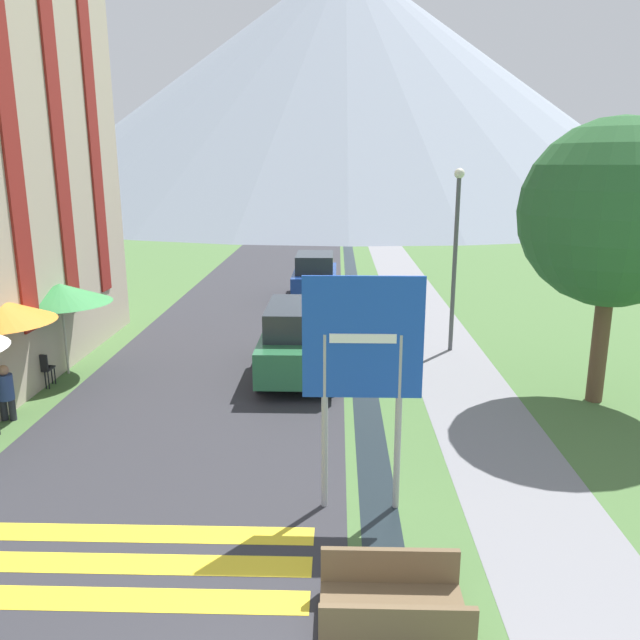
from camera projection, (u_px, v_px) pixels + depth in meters
name	position (u px, v px, depth m)	size (l,w,h in m)	color
ground_plane	(324.00, 300.00, 24.48)	(160.00, 160.00, 0.00)	#476B38
road	(282.00, 261.00, 34.24)	(6.40, 60.00, 0.01)	#2D2D33
footpath	(393.00, 261.00, 34.07)	(2.20, 60.00, 0.01)	slate
drainage_channel	(350.00, 261.00, 34.14)	(0.60, 60.00, 0.00)	black
crosswalk_marking	(110.00, 564.00, 8.36)	(5.44, 1.84, 0.01)	yellow
mountain_distant	(345.00, 85.00, 74.73)	(78.70, 78.70, 28.62)	gray
road_sign	(362.00, 360.00, 9.17)	(1.78, 0.11, 3.67)	#9E9EA3
footbridge	(393.00, 608.00, 7.21)	(1.70, 1.10, 0.65)	brown
parked_car_near	(300.00, 338.00, 15.80)	(1.95, 4.53, 1.82)	#28663D
parked_car_far	(315.00, 276.00, 24.41)	(1.76, 3.96, 1.82)	navy
cafe_chair_far_left	(39.00, 367.00, 14.82)	(0.40, 0.40, 0.85)	black
cafe_chair_far_right	(42.00, 367.00, 14.80)	(0.40, 0.40, 0.85)	black
cafe_umbrella_rear_green	(60.00, 293.00, 15.42)	(2.47, 2.47, 2.33)	#B7B2A8
person_seated_near	(6.00, 390.00, 12.88)	(0.32, 0.32, 1.21)	#282833
streetlamp	(456.00, 245.00, 17.19)	(0.28, 0.28, 5.09)	#515156
tree_by_path	(615.00, 214.00, 13.11)	(3.97, 3.97, 6.18)	brown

